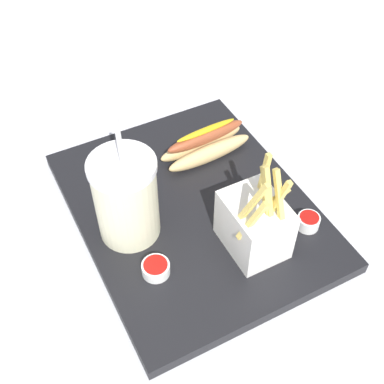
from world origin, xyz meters
TOP-DOWN VIEW (x-y plane):
  - ground_plane at (0.00, 0.00)m, footprint 2.40×2.40m
  - food_tray at (0.00, 0.00)m, footprint 0.43×0.34m
  - soda_cup at (-0.00, -0.10)m, footprint 0.09×0.09m
  - fries_basket at (0.11, 0.04)m, footprint 0.09×0.08m
  - hot_dog_1 at (-0.09, 0.07)m, footprint 0.06×0.16m
  - ketchup_cup_1 at (0.09, -0.10)m, footprint 0.04×0.04m
  - ketchup_cup_2 at (0.12, 0.13)m, footprint 0.03×0.03m

SIDE VIEW (x-z plane):
  - ground_plane at x=0.00m, z-range -0.02..0.00m
  - food_tray at x=0.00m, z-range 0.00..0.02m
  - ketchup_cup_1 at x=0.09m, z-range 0.02..0.04m
  - ketchup_cup_2 at x=0.12m, z-range 0.02..0.04m
  - hot_dog_1 at x=-0.09m, z-range 0.01..0.07m
  - fries_basket at x=0.11m, z-range -0.01..0.14m
  - soda_cup at x=0.00m, z-range -0.03..0.21m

